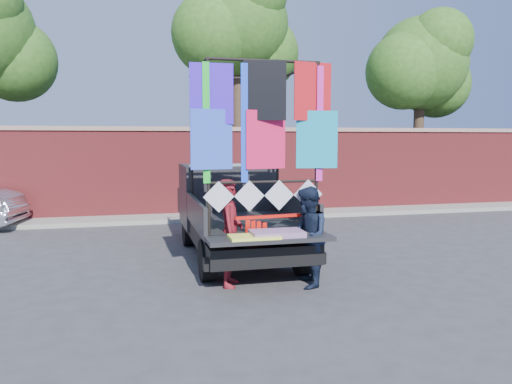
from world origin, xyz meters
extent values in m
plane|color=#38383A|center=(0.00, 0.00, 0.00)|extent=(90.00, 90.00, 0.00)
cube|color=#9C2D30|center=(0.00, 7.00, 1.25)|extent=(30.00, 0.35, 2.50)
cube|color=gray|center=(0.00, 7.00, 2.55)|extent=(30.00, 0.45, 0.12)
cube|color=gray|center=(0.00, 6.30, 0.06)|extent=(30.00, 1.20, 0.12)
sphere|color=#2C5919|center=(-5.60, 8.60, 4.55)|extent=(2.40, 2.40, 2.40)
cylinder|color=#38281C|center=(1.00, 8.20, 2.73)|extent=(0.36, 0.36, 5.46)
sphere|color=#2C5919|center=(1.00, 8.20, 5.85)|extent=(3.20, 3.20, 3.20)
sphere|color=#2C5919|center=(1.90, 8.60, 5.07)|extent=(2.40, 2.40, 2.40)
sphere|color=#2C5919|center=(0.20, 7.90, 5.46)|extent=(2.60, 2.60, 2.60)
cylinder|color=#38281C|center=(7.50, 8.20, 2.27)|extent=(0.36, 0.36, 4.55)
sphere|color=#2C5919|center=(7.50, 8.20, 4.88)|extent=(3.20, 3.20, 3.20)
sphere|color=#2C5919|center=(8.40, 8.60, 4.23)|extent=(2.40, 2.40, 2.40)
sphere|color=#2C5919|center=(6.70, 7.90, 4.55)|extent=(2.60, 2.60, 2.60)
sphere|color=#2C5919|center=(7.80, 7.60, 5.52)|extent=(2.20, 2.20, 2.20)
cylinder|color=black|center=(-1.18, 2.85, 0.34)|extent=(0.22, 0.67, 0.67)
cylinder|color=black|center=(-1.18, 0.10, 0.34)|extent=(0.22, 0.67, 0.67)
cylinder|color=black|center=(0.41, 2.85, 0.34)|extent=(0.22, 0.67, 0.67)
cylinder|color=black|center=(0.41, 0.10, 0.34)|extent=(0.22, 0.67, 0.67)
cube|color=black|center=(-0.39, 1.42, 0.51)|extent=(1.73, 4.28, 0.31)
cube|color=black|center=(-0.39, 0.66, 0.79)|extent=(1.83, 2.34, 0.10)
cube|color=black|center=(-1.28, 0.66, 1.02)|extent=(0.06, 2.34, 0.46)
cube|color=black|center=(0.51, 0.66, 1.02)|extent=(0.06, 2.34, 0.46)
cube|color=black|center=(-0.39, 1.81, 1.02)|extent=(1.83, 0.06, 0.46)
cube|color=black|center=(-0.39, 2.80, 1.07)|extent=(1.83, 1.63, 1.27)
cube|color=#8C9EAD|center=(-0.39, 2.34, 1.48)|extent=(1.63, 0.06, 0.56)
cube|color=#8C9EAD|center=(-0.39, 3.56, 1.27)|extent=(1.63, 0.10, 0.71)
cube|color=black|center=(-0.39, 3.92, 0.81)|extent=(1.78, 0.92, 0.56)
cube|color=black|center=(-0.39, -0.77, 0.81)|extent=(1.83, 0.56, 0.06)
cube|color=black|center=(-0.39, -0.53, 0.43)|extent=(1.88, 0.15, 0.18)
cylinder|color=black|center=(-1.22, -0.41, 2.12)|extent=(0.05, 0.05, 2.55)
cylinder|color=black|center=(-1.22, 1.73, 2.12)|extent=(0.05, 0.05, 2.55)
cylinder|color=black|center=(0.45, -0.41, 2.12)|extent=(0.05, 0.05, 2.55)
cylinder|color=black|center=(0.45, 1.73, 2.12)|extent=(0.05, 0.05, 2.55)
cylinder|color=black|center=(-0.39, -0.41, 3.39)|extent=(1.73, 0.04, 0.04)
cylinder|color=black|center=(-0.39, 1.73, 3.39)|extent=(1.73, 0.04, 0.04)
cylinder|color=black|center=(-1.22, 0.66, 3.39)|extent=(0.04, 2.19, 0.04)
cylinder|color=black|center=(0.45, 0.66, 3.39)|extent=(0.04, 2.19, 0.04)
cylinder|color=black|center=(-0.39, -0.41, 1.61)|extent=(1.73, 0.04, 0.04)
cube|color=#3C19E9|center=(-1.15, -0.43, 2.93)|extent=(0.63, 0.02, 0.87)
cube|color=black|center=(-0.39, -0.47, 2.93)|extent=(0.63, 0.02, 0.87)
cube|color=red|center=(0.38, -0.43, 2.93)|extent=(0.63, 0.02, 0.87)
cube|color=blue|center=(-1.15, -0.47, 2.27)|extent=(0.63, 0.02, 0.87)
cube|color=#EF1A4F|center=(-0.39, -0.43, 2.27)|extent=(0.63, 0.02, 0.87)
cube|color=#0E9EC5|center=(0.38, -0.47, 2.27)|extent=(0.63, 0.02, 0.87)
cube|color=green|center=(-1.25, -0.45, 2.47)|extent=(0.10, 0.01, 1.73)
cube|color=#E626A4|center=(0.48, -0.45, 2.47)|extent=(0.10, 0.01, 1.73)
cube|color=#1B49F9|center=(-0.69, -0.45, 2.47)|extent=(0.10, 0.01, 1.73)
cube|color=silver|center=(-1.08, -0.44, 1.41)|extent=(0.46, 0.01, 0.46)
cube|color=silver|center=(-0.62, -0.44, 1.41)|extent=(0.46, 0.01, 0.46)
cube|color=silver|center=(-0.16, -0.44, 1.41)|extent=(0.46, 0.01, 0.46)
cube|color=silver|center=(0.30, -0.44, 1.41)|extent=(0.46, 0.01, 0.46)
cube|color=#F33650|center=(-0.29, -0.77, 0.89)|extent=(0.76, 0.46, 0.08)
cube|color=#F6FF50|center=(-0.64, -0.84, 0.87)|extent=(0.71, 0.41, 0.04)
imported|color=maroon|center=(-0.87, -0.24, 0.82)|extent=(0.56, 0.69, 1.64)
imported|color=#131C30|center=(0.26, -0.56, 0.77)|extent=(0.74, 0.86, 1.54)
cube|color=red|center=(-0.31, -0.40, 1.08)|extent=(1.06, 0.15, 0.04)
cube|color=red|center=(-0.64, -0.42, 0.75)|extent=(0.07, 0.02, 0.61)
cube|color=red|center=(-0.55, -0.42, 0.73)|extent=(0.07, 0.02, 0.61)
cube|color=red|center=(-0.46, -0.42, 0.71)|extent=(0.07, 0.02, 0.61)
cube|color=red|center=(-0.37, -0.42, 0.69)|extent=(0.07, 0.02, 0.61)
camera|label=1|loc=(-2.27, -7.62, 2.24)|focal=35.00mm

